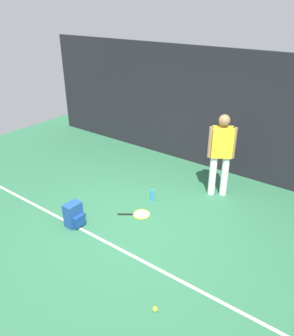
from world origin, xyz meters
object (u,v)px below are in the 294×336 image
(tennis_racket, at_px, (140,214))
(backpack, at_px, (74,215))
(water_bottle, at_px, (152,195))
(tennis_ball_near_player, at_px, (155,309))
(tennis_player, at_px, (221,151))

(tennis_racket, relative_size, backpack, 1.36)
(tennis_racket, relative_size, water_bottle, 2.54)
(tennis_ball_near_player, bearing_deg, water_bottle, 126.53)
(backpack, relative_size, water_bottle, 1.87)
(tennis_racket, bearing_deg, backpack, -164.32)
(tennis_player, bearing_deg, backpack, -153.78)
(tennis_player, xyz_separation_m, tennis_ball_near_player, (0.67, -3.15, -0.93))
(water_bottle, bearing_deg, tennis_player, 47.49)
(tennis_player, relative_size, tennis_racket, 2.83)
(tennis_player, height_order, tennis_racket, tennis_player)
(backpack, height_order, water_bottle, backpack)
(backpack, xyz_separation_m, water_bottle, (0.63, 1.49, -0.09))
(tennis_ball_near_player, bearing_deg, tennis_racket, 132.78)
(backpack, distance_m, tennis_ball_near_player, 2.32)
(water_bottle, bearing_deg, tennis_racket, -78.34)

